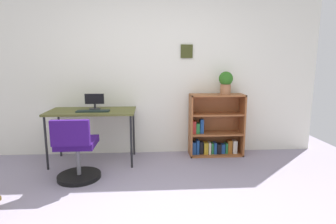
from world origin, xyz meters
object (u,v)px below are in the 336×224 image
(desk, at_px, (92,114))
(keyboard, at_px, (93,111))
(bookshelf_low, at_px, (214,128))
(monitor, at_px, (95,101))
(office_chair, at_px, (77,153))
(potted_plant_on_shelf, at_px, (226,82))

(desk, xyz_separation_m, keyboard, (0.04, -0.12, 0.06))
(desk, bearing_deg, bookshelf_low, 6.89)
(monitor, distance_m, bookshelf_low, 1.83)
(desk, distance_m, office_chair, 0.73)
(monitor, height_order, potted_plant_on_shelf, potted_plant_on_shelf)
(desk, distance_m, keyboard, 0.14)
(desk, distance_m, monitor, 0.19)
(desk, relative_size, potted_plant_on_shelf, 3.53)
(monitor, bearing_deg, keyboard, -85.46)
(monitor, bearing_deg, office_chair, -97.13)
(desk, relative_size, keyboard, 2.74)
(bookshelf_low, xyz_separation_m, potted_plant_on_shelf, (0.14, -0.05, 0.72))
(monitor, distance_m, office_chair, 0.89)
(bookshelf_low, bearing_deg, office_chair, -155.49)
(desk, bearing_deg, office_chair, -96.11)
(potted_plant_on_shelf, bearing_deg, office_chair, -158.32)
(monitor, relative_size, bookshelf_low, 0.28)
(keyboard, relative_size, potted_plant_on_shelf, 1.29)
(desk, height_order, bookshelf_low, bookshelf_low)
(keyboard, xyz_separation_m, potted_plant_on_shelf, (1.88, 0.28, 0.37))
(office_chair, bearing_deg, monitor, 82.87)
(monitor, distance_m, keyboard, 0.23)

